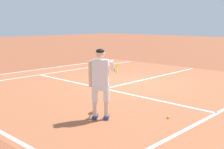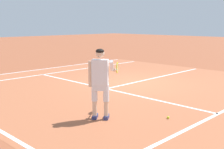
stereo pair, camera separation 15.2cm
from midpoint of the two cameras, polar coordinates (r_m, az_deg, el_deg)
name	(u,v)px [view 2 (the right image)]	position (r m, az deg, el deg)	size (l,w,h in m)	color
ground_plane	(133,83)	(11.34, 4.61, -1.64)	(80.00, 80.00, 0.00)	#9E5133
court_inner_surface	(124,85)	(10.96, 2.87, -2.02)	(10.98, 11.26, 0.00)	#B2603D
line_service	(106,89)	(10.27, -0.75, -2.82)	(8.23, 0.10, 0.01)	white
line_centre_service	(159,77)	(12.68, 9.59, -0.48)	(0.10, 6.40, 0.01)	white
line_singles_left	(61,72)	(13.99, -9.81, 0.49)	(0.10, 10.86, 0.01)	white
line_doubles_left	(45,69)	(15.11, -12.85, 1.10)	(0.10, 10.86, 0.01)	white
tennis_player	(101,79)	(6.88, -1.62, -0.87)	(0.64, 1.20, 1.71)	navy
tennis_ball_by_baseline	(168,117)	(7.26, 11.61, -8.31)	(0.07, 0.07, 0.07)	#CCE02D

